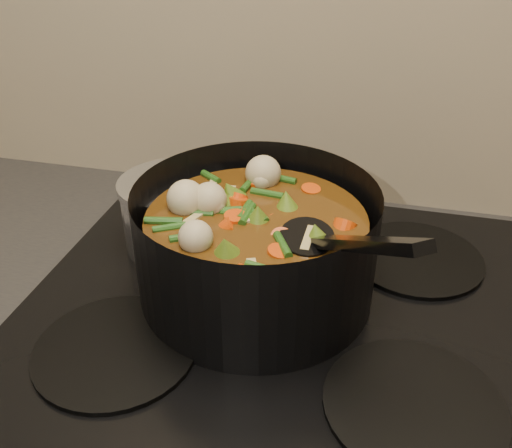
# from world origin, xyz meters

# --- Properties ---
(stovetop) EXTENTS (0.62, 0.54, 0.03)m
(stovetop) POSITION_xyz_m (0.00, 1.93, 0.92)
(stovetop) COLOR black
(stovetop) RESTS_ON counter
(stockpot) EXTENTS (0.38, 0.38, 0.21)m
(stockpot) POSITION_xyz_m (-0.03, 1.94, 1.00)
(stockpot) COLOR black
(stockpot) RESTS_ON stovetop
(saucepan) EXTENTS (0.15, 0.15, 0.12)m
(saucepan) POSITION_xyz_m (-0.17, 2.02, 0.98)
(saucepan) COLOR silver
(saucepan) RESTS_ON stovetop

